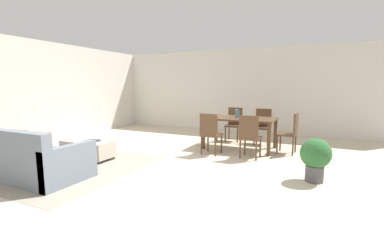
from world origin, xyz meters
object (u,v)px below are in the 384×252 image
object	(u,v)px
dining_chair_near_left	(210,132)
dining_table	(240,121)
couch	(24,159)
dining_chair_far_left	(234,122)
dining_chair_head_east	(291,131)
potted_plant	(315,157)
ottoman_table	(88,148)
vase_centerpiece	(237,114)
book_on_ottoman	(93,141)
dining_chair_near_right	(250,134)
dining_chair_far_right	(263,124)

from	to	relation	value
dining_chair_near_left	dining_table	bearing A→B (deg)	63.83
couch	dining_chair_far_left	distance (m)	5.05
dining_chair_far_left	dining_chair_head_east	xyz separation A→B (m)	(1.59, -0.89, 0.00)
dining_table	potted_plant	distance (m)	2.49
ottoman_table	dining_chair_near_left	bearing A→B (deg)	33.46
dining_table	vase_centerpiece	xyz separation A→B (m)	(-0.07, -0.01, 0.18)
dining_chair_near_left	book_on_ottoman	xyz separation A→B (m)	(-2.03, -1.44, -0.12)
dining_chair_near_left	dining_chair_near_right	bearing A→B (deg)	2.00
ottoman_table	potted_plant	bearing A→B (deg)	7.04
dining_table	book_on_ottoman	distance (m)	3.38
ottoman_table	dining_chair_near_left	distance (m)	2.62
dining_table	dining_chair_far_right	distance (m)	0.92
vase_centerpiece	potted_plant	xyz separation A→B (m)	(1.80, -1.76, -0.45)
dining_chair_near_left	vase_centerpiece	size ratio (longest dim) A/B	4.81
dining_chair_near_right	potted_plant	size ratio (longest dim) A/B	1.31
couch	dining_table	size ratio (longest dim) A/B	1.33
dining_chair_head_east	dining_chair_near_right	bearing A→B (deg)	-131.00
ottoman_table	dining_chair_far_left	size ratio (longest dim) A/B	1.19
dining_chair_head_east	book_on_ottoman	size ratio (longest dim) A/B	3.54
couch	ottoman_table	size ratio (longest dim) A/B	2.02
ottoman_table	potted_plant	distance (m)	4.37
couch	dining_chair_head_east	xyz separation A→B (m)	(3.90, 3.59, 0.23)
couch	vase_centerpiece	xyz separation A→B (m)	(2.65, 3.58, 0.57)
dining_table	dining_chair_near_right	distance (m)	0.96
dining_table	dining_chair_head_east	size ratio (longest dim) A/B	1.82
ottoman_table	dining_table	xyz separation A→B (m)	(2.60, 2.31, 0.45)
dining_chair_near_left	dining_chair_head_east	distance (m)	1.83
couch	potted_plant	distance (m)	4.81
dining_chair_far_right	potted_plant	distance (m)	2.92
couch	dining_chair_head_east	bearing A→B (deg)	42.60
potted_plant	book_on_ottoman	bearing A→B (deg)	-172.67
ottoman_table	dining_chair_near_right	world-z (taller)	dining_chair_near_right
book_on_ottoman	dining_chair_near_right	bearing A→B (deg)	26.87
couch	dining_chair_far_left	xyz separation A→B (m)	(2.32, 4.48, 0.23)
dining_chair_far_left	book_on_ottoman	bearing A→B (deg)	-122.65
vase_centerpiece	book_on_ottoman	xyz separation A→B (m)	(-2.38, -2.30, -0.45)
dining_chair_head_east	ottoman_table	bearing A→B (deg)	-148.59
dining_chair_near_right	vase_centerpiece	size ratio (longest dim) A/B	4.81
couch	dining_chair_near_left	size ratio (longest dim) A/B	2.41
dining_chair_head_east	potted_plant	bearing A→B (deg)	-72.70
couch	dining_chair_far_right	xyz separation A→B (m)	(3.12, 4.41, 0.23)
dining_chair_near_left	ottoman_table	bearing A→B (deg)	-146.54
dining_chair_near_right	dining_chair_far_right	xyz separation A→B (m)	(-0.06, 1.66, 0.00)
couch	dining_chair_far_left	bearing A→B (deg)	62.62
dining_chair_head_east	vase_centerpiece	bearing A→B (deg)	-179.49
book_on_ottoman	vase_centerpiece	bearing A→B (deg)	43.97
ottoman_table	couch	bearing A→B (deg)	-95.55
dining_chair_head_east	dining_chair_far_left	bearing A→B (deg)	150.80
ottoman_table	dining_chair_far_right	distance (m)	4.34
couch	potted_plant	size ratio (longest dim) A/B	3.16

